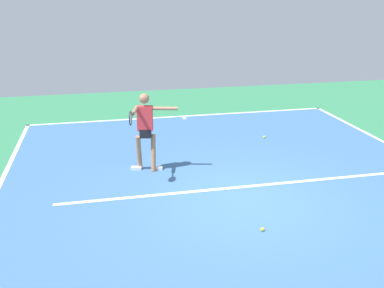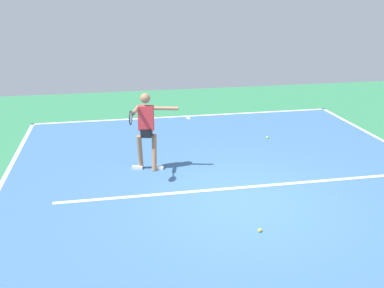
# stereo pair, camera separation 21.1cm
# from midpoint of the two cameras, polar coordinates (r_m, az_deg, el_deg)

# --- Properties ---
(ground_plane) EXTENTS (20.96, 20.96, 0.00)m
(ground_plane) POSITION_cam_midpoint_polar(r_m,az_deg,el_deg) (8.70, 6.23, -7.32)
(ground_plane) COLOR #2D754C
(court_surface) EXTENTS (9.81, 12.67, 0.00)m
(court_surface) POSITION_cam_midpoint_polar(r_m,az_deg,el_deg) (8.70, 6.23, -7.31)
(court_surface) COLOR #38608E
(court_surface) RESTS_ON ground_plane
(court_line_baseline_near) EXTENTS (9.81, 0.10, 0.01)m
(court_line_baseline_near) POSITION_cam_midpoint_polar(r_m,az_deg,el_deg) (14.41, -1.62, 3.65)
(court_line_baseline_near) COLOR white
(court_line_baseline_near) RESTS_ON ground_plane
(court_line_service) EXTENTS (7.36, 0.10, 0.01)m
(court_line_service) POSITION_cam_midpoint_polar(r_m,az_deg,el_deg) (9.22, 5.05, -5.68)
(court_line_service) COLOR white
(court_line_service) RESTS_ON ground_plane
(court_line_centre_mark) EXTENTS (0.10, 0.30, 0.01)m
(court_line_centre_mark) POSITION_cam_midpoint_polar(r_m,az_deg,el_deg) (14.22, -1.46, 3.44)
(court_line_centre_mark) COLOR white
(court_line_centre_mark) RESTS_ON ground_plane
(tennis_player) EXTENTS (1.13, 1.17, 1.80)m
(tennis_player) POSITION_cam_midpoint_polar(r_m,az_deg,el_deg) (9.76, -6.73, 2.24)
(tennis_player) COLOR #9E7051
(tennis_player) RESTS_ON ground_plane
(tennis_ball_near_service_line) EXTENTS (0.07, 0.07, 0.07)m
(tennis_ball_near_service_line) POSITION_cam_midpoint_polar(r_m,az_deg,el_deg) (7.69, 8.39, -10.96)
(tennis_ball_near_service_line) COLOR yellow
(tennis_ball_near_service_line) RESTS_ON ground_plane
(tennis_ball_by_baseline) EXTENTS (0.07, 0.07, 0.07)m
(tennis_ball_by_baseline) POSITION_cam_midpoint_polar(r_m,az_deg,el_deg) (12.38, 8.93, 0.92)
(tennis_ball_by_baseline) COLOR #C6E53D
(tennis_ball_by_baseline) RESTS_ON ground_plane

